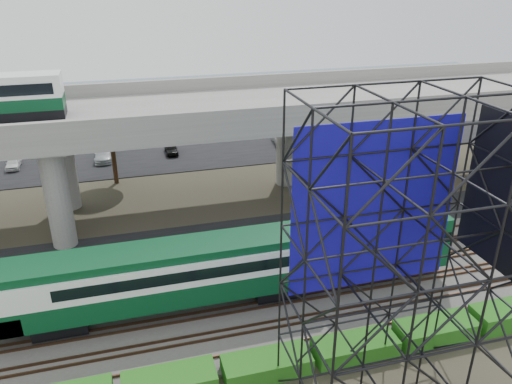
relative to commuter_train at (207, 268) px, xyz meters
name	(u,v)px	position (x,y,z in m)	size (l,w,h in m)	color
ground	(230,325)	(0.86, -2.00, -2.88)	(140.00, 140.00, 0.00)	#474233
ballast_bed	(223,303)	(0.86, 0.00, -2.78)	(90.00, 12.00, 0.20)	slate
service_road	(200,240)	(0.86, 8.50, -2.84)	(90.00, 5.00, 0.08)	black
parking_lot	(167,146)	(0.86, 32.00, -2.84)	(90.00, 18.00, 0.08)	black
harbor_water	(151,103)	(0.86, 54.00, -2.87)	(140.00, 40.00, 0.03)	#405569
rail_tracks	(223,301)	(0.86, 0.00, -2.60)	(90.00, 9.52, 0.16)	#472D1E
commuter_train	(207,268)	(0.00, 0.00, 0.00)	(29.30, 3.06, 4.30)	black
overpass	(170,120)	(-0.22, 14.00, 5.33)	(80.00, 12.00, 12.40)	#9E9B93
scaffold_tower	(405,276)	(6.77, -9.98, 4.59)	(9.36, 6.36, 15.00)	black
hedge_strip	(267,365)	(1.87, -6.30, -2.32)	(34.60, 1.80, 1.20)	#195E15
trees	(128,154)	(-3.80, 14.17, 2.69)	(40.94, 16.94, 7.69)	#382314
parked_cars	(174,141)	(1.71, 31.46, -2.20)	(35.35, 9.59, 1.32)	white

